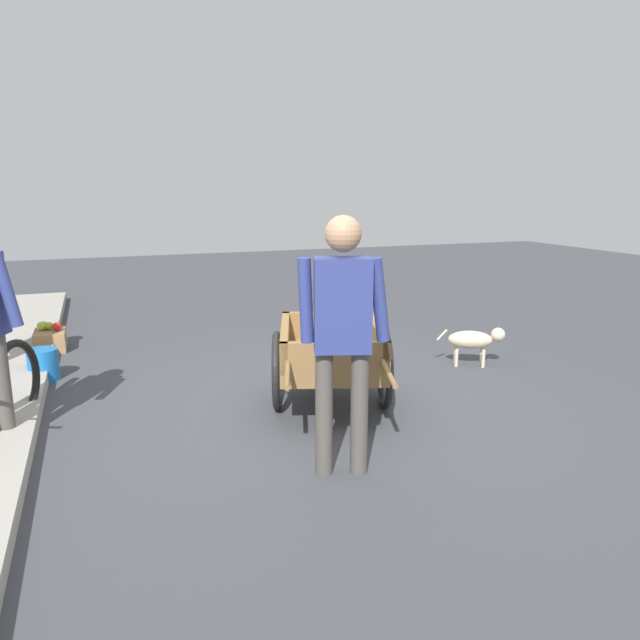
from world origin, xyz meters
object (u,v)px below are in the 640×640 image
Objects in this scene: vendor_person at (342,324)px; apple_crate at (50,339)px; fruit_cart at (331,356)px; plastic_bucket at (43,365)px; dog at (474,340)px.

vendor_person is 4.35m from apple_crate.
plastic_bucket is (1.61, 2.25, -0.29)m from fruit_cart.
fruit_cart is at bearing -140.40° from apple_crate.
fruit_cart reaches higher than plastic_bucket.
dog is 4.58m from apple_crate.
plastic_bucket is at bearing 35.11° from vendor_person.
fruit_cart is at bearing -125.52° from plastic_bucket.
dog is at bearing -118.04° from apple_crate.
vendor_person reaches higher than plastic_bucket.
plastic_bucket is at bearing 75.68° from dog.
apple_crate is at bearing 26.47° from vendor_person.
apple_crate is (3.82, 1.90, -0.84)m from vendor_person.
dog is at bearing -104.32° from plastic_bucket.
dog is at bearing -52.22° from vendor_person.
vendor_person reaches higher than fruit_cart.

